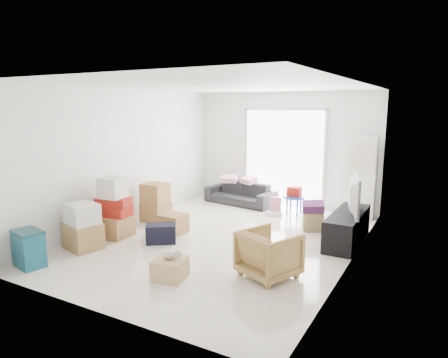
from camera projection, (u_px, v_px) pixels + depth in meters
room_shell at (223, 165)px, 6.98m from camera, size 4.98×6.48×3.18m
sliding_door at (284, 154)px, 9.56m from camera, size 2.10×0.04×2.33m
ac_tower at (365, 178)px, 8.41m from camera, size 0.45×0.30×1.75m
tv_console at (347, 227)px, 6.98m from camera, size 0.48×1.62×0.54m
television at (348, 208)px, 6.92m from camera, size 0.91×1.27×0.15m
sofa at (240, 190)px, 9.75m from camera, size 1.83×0.79×0.69m
pillow_left at (229, 173)px, 9.78m from camera, size 0.45×0.40×0.12m
pillow_right at (249, 174)px, 9.61m from camera, size 0.44×0.40×0.12m
armchair at (269, 252)px, 5.55m from camera, size 0.91×0.89×0.73m
storage_bins at (29, 249)px, 5.92m from camera, size 0.54×0.43×0.56m
box_stack_a at (83, 227)px, 6.66m from camera, size 0.68×0.61×0.77m
box_stack_b at (114, 211)px, 7.26m from camera, size 0.65×0.59×1.10m
box_stack_c at (155, 203)px, 8.26m from camera, size 0.58×0.50×0.81m
loose_box at (173, 224)px, 7.51m from camera, size 0.45×0.45×0.37m
duffel_bag at (161, 234)px, 6.98m from camera, size 0.59×0.55×0.33m
ottoman at (313, 221)px, 7.69m from camera, size 0.48×0.48×0.36m
blanket at (313, 208)px, 7.65m from camera, size 0.51×0.51×0.14m
kids_table at (294, 195)px, 8.78m from camera, size 0.48×0.48×0.61m
toy_walker at (274, 210)px, 8.78m from camera, size 0.35×0.33×0.39m
wood_crate at (170, 269)px, 5.53m from camera, size 0.51×0.51×0.28m
plush_bunny at (172, 255)px, 5.48m from camera, size 0.28×0.16×0.14m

